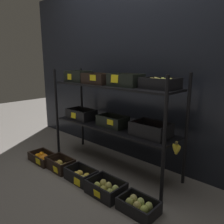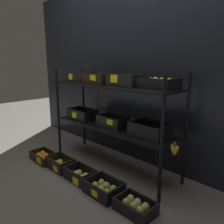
{
  "view_description": "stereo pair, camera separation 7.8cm",
  "coord_description": "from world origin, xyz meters",
  "px_view_note": "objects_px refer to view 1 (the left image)",
  "views": [
    {
      "loc": [
        1.64,
        -1.76,
        1.2
      ],
      "look_at": [
        0.0,
        0.0,
        0.64
      ],
      "focal_mm": 35.66,
      "sensor_mm": 36.0,
      "label": 1
    },
    {
      "loc": [
        1.69,
        -1.7,
        1.2
      ],
      "look_at": [
        0.0,
        0.0,
        0.64
      ],
      "focal_mm": 35.66,
      "sensor_mm": 36.0,
      "label": 2
    }
  ],
  "objects_px": {
    "crate_ground_apple_gold": "(60,165)",
    "crate_ground_center_apple_gold": "(81,176)",
    "display_rack": "(113,104)",
    "crate_ground_pear": "(106,189)",
    "crate_ground_rightmost_pear": "(139,206)",
    "crate_ground_orange": "(43,158)"
  },
  "relations": [
    {
      "from": "crate_ground_apple_gold",
      "to": "crate_ground_center_apple_gold",
      "type": "distance_m",
      "value": 0.36
    },
    {
      "from": "crate_ground_orange",
      "to": "crate_ground_apple_gold",
      "type": "distance_m",
      "value": 0.33
    },
    {
      "from": "crate_ground_apple_gold",
      "to": "crate_ground_rightmost_pear",
      "type": "bearing_deg",
      "value": 0.83
    },
    {
      "from": "crate_ground_apple_gold",
      "to": "crate_ground_pear",
      "type": "xyz_separation_m",
      "value": [
        0.72,
        0.01,
        0.0
      ]
    },
    {
      "from": "crate_ground_rightmost_pear",
      "to": "crate_ground_apple_gold",
      "type": "bearing_deg",
      "value": -179.17
    },
    {
      "from": "crate_ground_center_apple_gold",
      "to": "crate_ground_pear",
      "type": "height_order",
      "value": "crate_ground_pear"
    },
    {
      "from": "crate_ground_apple_gold",
      "to": "crate_ground_orange",
      "type": "bearing_deg",
      "value": -175.61
    },
    {
      "from": "display_rack",
      "to": "crate_ground_orange",
      "type": "distance_m",
      "value": 1.11
    },
    {
      "from": "display_rack",
      "to": "crate_ground_apple_gold",
      "type": "distance_m",
      "value": 0.91
    },
    {
      "from": "display_rack",
      "to": "crate_ground_rightmost_pear",
      "type": "relative_size",
      "value": 5.18
    },
    {
      "from": "crate_ground_apple_gold",
      "to": "crate_ground_center_apple_gold",
      "type": "bearing_deg",
      "value": 1.03
    },
    {
      "from": "crate_ground_center_apple_gold",
      "to": "crate_ground_pear",
      "type": "relative_size",
      "value": 0.96
    },
    {
      "from": "crate_ground_apple_gold",
      "to": "crate_ground_rightmost_pear",
      "type": "height_order",
      "value": "crate_ground_apple_gold"
    },
    {
      "from": "crate_ground_center_apple_gold",
      "to": "crate_ground_rightmost_pear",
      "type": "height_order",
      "value": "crate_ground_center_apple_gold"
    },
    {
      "from": "crate_ground_orange",
      "to": "crate_ground_center_apple_gold",
      "type": "bearing_deg",
      "value": 2.63
    },
    {
      "from": "crate_ground_pear",
      "to": "crate_ground_rightmost_pear",
      "type": "relative_size",
      "value": 1.05
    },
    {
      "from": "crate_ground_orange",
      "to": "crate_ground_center_apple_gold",
      "type": "height_order",
      "value": "crate_ground_center_apple_gold"
    },
    {
      "from": "display_rack",
      "to": "crate_ground_pear",
      "type": "height_order",
      "value": "display_rack"
    },
    {
      "from": "crate_ground_orange",
      "to": "crate_ground_rightmost_pear",
      "type": "bearing_deg",
      "value": 1.66
    },
    {
      "from": "display_rack",
      "to": "crate_ground_pear",
      "type": "relative_size",
      "value": 4.94
    },
    {
      "from": "crate_ground_orange",
      "to": "crate_ground_rightmost_pear",
      "type": "xyz_separation_m",
      "value": [
        1.4,
        0.04,
        0.01
      ]
    },
    {
      "from": "crate_ground_apple_gold",
      "to": "crate_ground_pear",
      "type": "distance_m",
      "value": 0.72
    }
  ]
}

